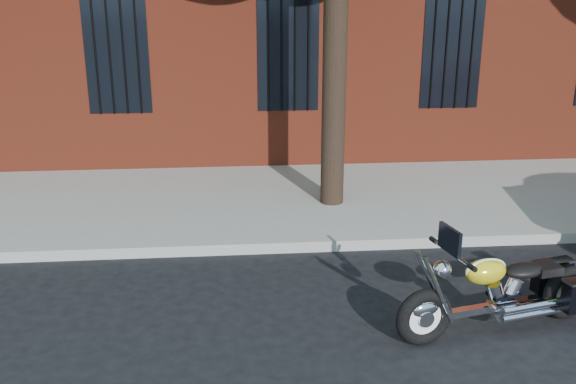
{
  "coord_description": "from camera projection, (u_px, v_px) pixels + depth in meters",
  "views": [
    {
      "loc": [
        -1.0,
        -6.52,
        3.45
      ],
      "look_at": [
        -0.37,
        0.8,
        1.03
      ],
      "focal_mm": 40.0,
      "sensor_mm": 36.0,
      "label": 1
    }
  ],
  "objects": [
    {
      "name": "ground",
      "position": [
        326.0,
        298.0,
        7.33
      ],
      "size": [
        120.0,
        120.0,
        0.0
      ],
      "primitive_type": "plane",
      "color": "black",
      "rests_on": "ground"
    },
    {
      "name": "motorcycle",
      "position": [
        510.0,
        293.0,
        6.54
      ],
      "size": [
        2.44,
        1.02,
        1.22
      ],
      "rotation": [
        0.0,
        0.0,
        0.23
      ],
      "color": "black",
      "rests_on": "ground"
    },
    {
      "name": "curb",
      "position": [
        312.0,
        245.0,
        8.61
      ],
      "size": [
        40.0,
        0.16,
        0.15
      ],
      "primitive_type": "cube",
      "color": "gray",
      "rests_on": "ground"
    },
    {
      "name": "sidewalk",
      "position": [
        298.0,
        200.0,
        10.39
      ],
      "size": [
        40.0,
        3.6,
        0.15
      ],
      "primitive_type": "cube",
      "color": "gray",
      "rests_on": "ground"
    }
  ]
}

